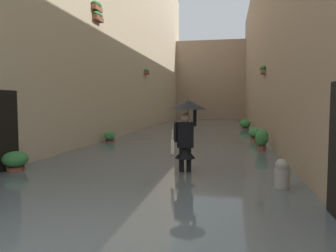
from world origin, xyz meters
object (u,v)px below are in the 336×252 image
(potted_plant_far_left, at_px, (245,125))
(potted_plant_near_right, at_px, (15,163))
(person_wading, at_px, (186,125))
(mooring_bollard, at_px, (282,179))
(potted_plant_mid_left, at_px, (255,135))
(potted_plant_near_left, at_px, (262,140))
(potted_plant_mid_right, at_px, (110,138))

(potted_plant_far_left, height_order, potted_plant_near_right, potted_plant_far_left)
(person_wading, distance_m, mooring_bollard, 2.51)
(person_wading, relative_size, potted_plant_far_left, 2.33)
(potted_plant_near_right, xyz_separation_m, potted_plant_mid_left, (-6.31, -7.56, 0.06))
(potted_plant_near_left, relative_size, potted_plant_mid_right, 1.43)
(potted_plant_mid_right, height_order, mooring_bollard, mooring_bollard)
(potted_plant_mid_left, xyz_separation_m, mooring_bollard, (0.10, 8.01, -0.07))
(potted_plant_far_left, height_order, mooring_bollard, potted_plant_far_left)
(potted_plant_near_left, bearing_deg, person_wading, 61.41)
(potted_plant_near_right, relative_size, potted_plant_mid_left, 0.87)
(person_wading, bearing_deg, potted_plant_mid_right, -53.14)
(potted_plant_far_left, distance_m, potted_plant_near_right, 15.02)
(potted_plant_near_left, height_order, potted_plant_near_right, potted_plant_near_left)
(person_wading, xyz_separation_m, potted_plant_near_left, (-2.16, -3.97, -0.78))
(potted_plant_near_left, relative_size, potted_plant_near_right, 1.40)
(potted_plant_mid_left, relative_size, mooring_bollard, 1.00)
(potted_plant_mid_right, bearing_deg, mooring_bollard, 133.07)
(potted_plant_far_left, height_order, potted_plant_mid_left, potted_plant_far_left)
(potted_plant_near_left, distance_m, mooring_bollard, 5.08)
(person_wading, bearing_deg, potted_plant_far_left, -98.90)
(potted_plant_near_right, bearing_deg, potted_plant_near_left, -143.81)
(potted_plant_far_left, height_order, potted_plant_mid_right, potted_plant_far_left)
(potted_plant_near_left, height_order, potted_plant_mid_right, potted_plant_near_left)
(potted_plant_near_right, relative_size, potted_plant_mid_right, 1.02)
(potted_plant_mid_right, bearing_deg, person_wading, 126.86)
(potted_plant_near_left, xyz_separation_m, potted_plant_far_left, (0.13, -9.05, -0.07))
(person_wading, distance_m, potted_plant_mid_right, 6.88)
(person_wading, distance_m, potted_plant_far_left, 13.21)
(person_wading, bearing_deg, mooring_bollard, 151.55)
(potted_plant_mid_left, bearing_deg, potted_plant_near_right, 50.16)
(potted_plant_mid_left, distance_m, mooring_bollard, 8.01)
(potted_plant_near_left, bearing_deg, potted_plant_mid_left, -89.54)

